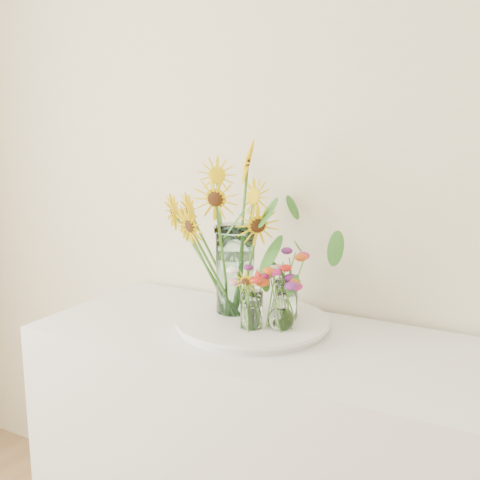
{
  "coord_description": "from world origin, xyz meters",
  "views": [
    {
      "loc": [
        0.51,
        0.4,
        1.54
      ],
      "look_at": [
        -0.35,
        1.96,
        1.18
      ],
      "focal_mm": 45.0,
      "sensor_mm": 36.0,
      "label": 1
    }
  ],
  "objects_px": {
    "mason_jar": "(235,270)",
    "small_vase_a": "(251,310)",
    "small_vase_b": "(281,311)",
    "tray": "(252,324)",
    "counter": "(262,470)",
    "small_vase_c": "(286,299)"
  },
  "relations": [
    {
      "from": "mason_jar",
      "to": "small_vase_a",
      "type": "relative_size",
      "value": 2.49
    },
    {
      "from": "mason_jar",
      "to": "small_vase_b",
      "type": "xyz_separation_m",
      "value": [
        0.2,
        -0.08,
        -0.09
      ]
    },
    {
      "from": "small_vase_a",
      "to": "small_vase_b",
      "type": "distance_m",
      "value": 0.09
    },
    {
      "from": "tray",
      "to": "small_vase_b",
      "type": "height_order",
      "value": "small_vase_b"
    },
    {
      "from": "counter",
      "to": "small_vase_c",
      "type": "xyz_separation_m",
      "value": [
        0.02,
        0.11,
        0.54
      ]
    },
    {
      "from": "mason_jar",
      "to": "small_vase_a",
      "type": "height_order",
      "value": "mason_jar"
    },
    {
      "from": "tray",
      "to": "small_vase_a",
      "type": "relative_size",
      "value": 3.95
    },
    {
      "from": "counter",
      "to": "small_vase_b",
      "type": "distance_m",
      "value": 0.54
    },
    {
      "from": "counter",
      "to": "small_vase_a",
      "type": "relative_size",
      "value": 12.2
    },
    {
      "from": "tray",
      "to": "small_vase_c",
      "type": "relative_size",
      "value": 3.62
    },
    {
      "from": "small_vase_a",
      "to": "small_vase_b",
      "type": "bearing_deg",
      "value": 22.45
    },
    {
      "from": "mason_jar",
      "to": "small_vase_b",
      "type": "bearing_deg",
      "value": -21.13
    },
    {
      "from": "tray",
      "to": "small_vase_b",
      "type": "xyz_separation_m",
      "value": [
        0.11,
        -0.04,
        0.07
      ]
    },
    {
      "from": "mason_jar",
      "to": "small_vase_c",
      "type": "bearing_deg",
      "value": 9.45
    },
    {
      "from": "small_vase_b",
      "to": "small_vase_c",
      "type": "distance_m",
      "value": 0.11
    },
    {
      "from": "tray",
      "to": "small_vase_b",
      "type": "distance_m",
      "value": 0.14
    },
    {
      "from": "mason_jar",
      "to": "tray",
      "type": "bearing_deg",
      "value": -25.22
    },
    {
      "from": "counter",
      "to": "mason_jar",
      "type": "height_order",
      "value": "mason_jar"
    },
    {
      "from": "counter",
      "to": "tray",
      "type": "xyz_separation_m",
      "value": [
        -0.06,
        0.04,
        0.46
      ]
    },
    {
      "from": "small_vase_b",
      "to": "small_vase_c",
      "type": "relative_size",
      "value": 0.92
    },
    {
      "from": "tray",
      "to": "small_vase_b",
      "type": "relative_size",
      "value": 3.95
    },
    {
      "from": "tray",
      "to": "small_vase_c",
      "type": "xyz_separation_m",
      "value": [
        0.08,
        0.07,
        0.08
      ]
    }
  ]
}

